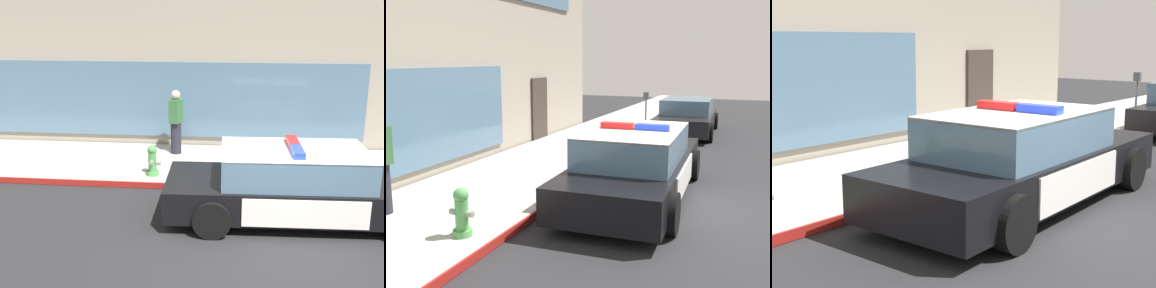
# 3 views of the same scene
# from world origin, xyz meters

# --- Properties ---
(ground) EXTENTS (48.00, 48.00, 0.00)m
(ground) POSITION_xyz_m (0.00, 0.00, 0.00)
(ground) COLOR #262628
(sidewalk) EXTENTS (48.00, 3.12, 0.15)m
(sidewalk) POSITION_xyz_m (0.00, 4.01, 0.07)
(sidewalk) COLOR #B2ADA3
(sidewalk) RESTS_ON ground
(curb_red_paint) EXTENTS (28.80, 0.04, 0.14)m
(curb_red_paint) POSITION_xyz_m (0.00, 2.43, 0.08)
(curb_red_paint) COLOR maroon
(curb_red_paint) RESTS_ON ground
(police_cruiser) EXTENTS (5.25, 2.23, 1.49)m
(police_cruiser) POSITION_xyz_m (0.43, 1.18, 0.68)
(police_cruiser) COLOR black
(police_cruiser) RESTS_ON ground
(fire_hydrant) EXTENTS (0.34, 0.39, 0.73)m
(fire_hydrant) POSITION_xyz_m (-2.74, 2.91, 0.50)
(fire_hydrant) COLOR #4C994C
(fire_hydrant) RESTS_ON sidewalk
(car_down_street) EXTENTS (4.71, 2.18, 1.29)m
(car_down_street) POSITION_xyz_m (8.61, 1.43, 0.63)
(car_down_street) COLOR black
(car_down_street) RESTS_ON ground
(parking_meter) EXTENTS (0.12, 0.18, 1.34)m
(parking_meter) POSITION_xyz_m (8.38, 2.91, 1.08)
(parking_meter) COLOR slate
(parking_meter) RESTS_ON sidewalk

